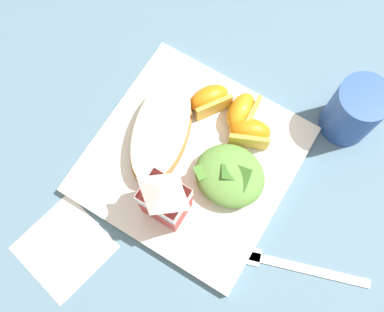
# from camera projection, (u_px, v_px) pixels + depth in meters

# --- Properties ---
(ground) EXTENTS (3.00, 3.00, 0.00)m
(ground) POSITION_uv_depth(u_px,v_px,m) (192.00, 161.00, 0.66)
(ground) COLOR slate
(white_plate) EXTENTS (0.28, 0.28, 0.02)m
(white_plate) POSITION_uv_depth(u_px,v_px,m) (192.00, 160.00, 0.66)
(white_plate) COLOR white
(white_plate) RESTS_ON ground
(cheesy_pizza_bread) EXTENTS (0.13, 0.19, 0.04)m
(cheesy_pizza_bread) POSITION_uv_depth(u_px,v_px,m) (162.00, 131.00, 0.64)
(cheesy_pizza_bread) COLOR #A87038
(cheesy_pizza_bread) RESTS_ON white_plate
(green_salad_pile) EXTENTS (0.10, 0.09, 0.05)m
(green_salad_pile) POSITION_uv_depth(u_px,v_px,m) (229.00, 177.00, 0.62)
(green_salad_pile) COLOR #5B8E3D
(green_salad_pile) RESTS_ON white_plate
(milk_carton) EXTENTS (0.06, 0.04, 0.11)m
(milk_carton) POSITION_uv_depth(u_px,v_px,m) (165.00, 199.00, 0.57)
(milk_carton) COLOR #B7332D
(milk_carton) RESTS_ON white_plate
(orange_wedge_front) EXTENTS (0.07, 0.06, 0.04)m
(orange_wedge_front) POSITION_uv_depth(u_px,v_px,m) (250.00, 132.00, 0.64)
(orange_wedge_front) COLOR orange
(orange_wedge_front) RESTS_ON white_plate
(orange_wedge_middle) EXTENTS (0.04, 0.06, 0.04)m
(orange_wedge_middle) POSITION_uv_depth(u_px,v_px,m) (242.00, 112.00, 0.65)
(orange_wedge_middle) COLOR orange
(orange_wedge_middle) RESTS_ON white_plate
(orange_wedge_rear) EXTENTS (0.06, 0.07, 0.04)m
(orange_wedge_rear) POSITION_uv_depth(u_px,v_px,m) (210.00, 100.00, 0.66)
(orange_wedge_rear) COLOR orange
(orange_wedge_rear) RESTS_ON white_plate
(paper_napkin) EXTENTS (0.13, 0.13, 0.00)m
(paper_napkin) POSITION_uv_depth(u_px,v_px,m) (64.00, 247.00, 0.62)
(paper_napkin) COLOR white
(paper_napkin) RESTS_ON ground
(metal_fork) EXTENTS (0.18, 0.08, 0.01)m
(metal_fork) POSITION_uv_depth(u_px,v_px,m) (290.00, 265.00, 0.62)
(metal_fork) COLOR silver
(metal_fork) RESTS_ON ground
(drinking_blue_cup) EXTENTS (0.07, 0.07, 0.10)m
(drinking_blue_cup) POSITION_uv_depth(u_px,v_px,m) (354.00, 111.00, 0.64)
(drinking_blue_cup) COLOR #284CA3
(drinking_blue_cup) RESTS_ON ground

